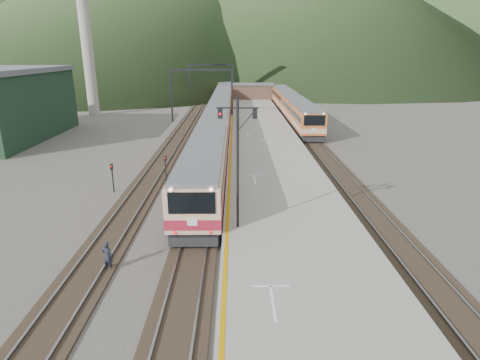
{
  "coord_description": "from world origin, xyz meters",
  "views": [
    {
      "loc": [
        2.34,
        -7.53,
        10.46
      ],
      "look_at": [
        2.63,
        18.77,
        2.0
      ],
      "focal_mm": 30.0,
      "sensor_mm": 36.0,
      "label": 1
    }
  ],
  "objects_px": {
    "signal_mast": "(238,150)",
    "second_train": "(291,105)",
    "main_train": "(220,109)",
    "worker": "(107,256)"
  },
  "relations": [
    {
      "from": "signal_mast",
      "to": "second_train",
      "type": "bearing_deg",
      "value": 78.84
    },
    {
      "from": "main_train",
      "to": "signal_mast",
      "type": "xyz_separation_m",
      "value": [
        2.44,
        -41.01,
        3.32
      ]
    },
    {
      "from": "main_train",
      "to": "second_train",
      "type": "height_order",
      "value": "main_train"
    },
    {
      "from": "main_train",
      "to": "worker",
      "type": "height_order",
      "value": "main_train"
    },
    {
      "from": "main_train",
      "to": "signal_mast",
      "type": "relative_size",
      "value": 11.56
    },
    {
      "from": "second_train",
      "to": "worker",
      "type": "relative_size",
      "value": 26.51
    },
    {
      "from": "main_train",
      "to": "second_train",
      "type": "bearing_deg",
      "value": 23.0
    },
    {
      "from": "signal_mast",
      "to": "worker",
      "type": "bearing_deg",
      "value": -155.42
    },
    {
      "from": "second_train",
      "to": "signal_mast",
      "type": "bearing_deg",
      "value": -101.16
    },
    {
      "from": "main_train",
      "to": "second_train",
      "type": "distance_m",
      "value": 12.49
    }
  ]
}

